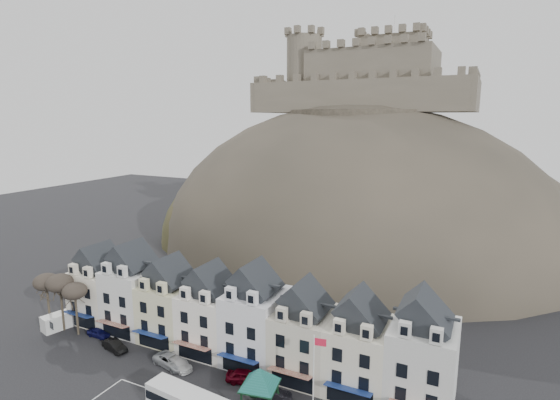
# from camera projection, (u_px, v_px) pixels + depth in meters

# --- Properties ---
(townhouse_terrace) EXTENTS (54.40, 9.35, 11.80)m
(townhouse_terrace) POSITION_uv_depth(u_px,v_px,m) (235.00, 316.00, 56.94)
(townhouse_terrace) COLOR white
(townhouse_terrace) RESTS_ON ground
(castle_hill) EXTENTS (100.00, 76.00, 68.00)m
(castle_hill) POSITION_uv_depth(u_px,v_px,m) (356.00, 248.00, 104.25)
(castle_hill) COLOR #343128
(castle_hill) RESTS_ON ground
(castle) EXTENTS (50.20, 22.20, 22.00)m
(castle) POSITION_uv_depth(u_px,v_px,m) (367.00, 77.00, 103.27)
(castle) COLOR #635A4B
(castle) RESTS_ON ground
(tree_left_far) EXTENTS (3.61, 3.61, 8.24)m
(tree_left_far) POSITION_uv_depth(u_px,v_px,m) (46.00, 282.00, 64.33)
(tree_left_far) COLOR #31291F
(tree_left_far) RESTS_ON ground
(tree_left_mid) EXTENTS (3.78, 3.78, 8.64)m
(tree_left_mid) POSITION_uv_depth(u_px,v_px,m) (60.00, 283.00, 62.98)
(tree_left_mid) COLOR #31291F
(tree_left_mid) RESTS_ON ground
(tree_left_near) EXTENTS (3.43, 3.43, 7.84)m
(tree_left_near) POSITION_uv_depth(u_px,v_px,m) (75.00, 292.00, 61.82)
(tree_left_near) COLOR #31291F
(tree_left_near) RESTS_ON ground
(bus_shelter) EXTENTS (7.41, 7.41, 4.77)m
(bus_shelter) POSITION_uv_depth(u_px,v_px,m) (260.00, 377.00, 46.28)
(bus_shelter) COLOR black
(bus_shelter) RESTS_ON ground
(flagpole) EXTENTS (1.32, 0.30, 9.20)m
(flagpole) POSITION_uv_depth(u_px,v_px,m) (315.00, 371.00, 44.77)
(flagpole) COLOR silver
(flagpole) RESTS_ON ground
(white_van) EXTENTS (3.38, 5.37, 2.27)m
(white_van) POSITION_uv_depth(u_px,v_px,m) (60.00, 321.00, 64.81)
(white_van) COLOR silver
(white_van) RESTS_ON ground
(car_navy) EXTENTS (3.58, 1.45, 1.22)m
(car_navy) POSITION_uv_depth(u_px,v_px,m) (98.00, 333.00, 62.21)
(car_navy) COLOR #0C0D3E
(car_navy) RESTS_ON ground
(car_black) EXTENTS (4.43, 2.37, 1.39)m
(car_black) POSITION_uv_depth(u_px,v_px,m) (115.00, 346.00, 58.51)
(car_black) COLOR black
(car_black) RESTS_ON ground
(car_silver) EXTENTS (5.38, 3.30, 1.42)m
(car_silver) POSITION_uv_depth(u_px,v_px,m) (171.00, 361.00, 54.93)
(car_silver) COLOR #A3A6AB
(car_silver) RESTS_ON ground
(car_white) EXTENTS (4.65, 2.98, 1.25)m
(car_white) POSITION_uv_depth(u_px,v_px,m) (179.00, 364.00, 54.42)
(car_white) COLOR silver
(car_white) RESTS_ON ground
(car_maroon) EXTENTS (4.98, 3.05, 1.58)m
(car_maroon) POSITION_uv_depth(u_px,v_px,m) (246.00, 376.00, 51.42)
(car_maroon) COLOR #5B0513
(car_maroon) RESTS_ON ground
(car_charcoal) EXTENTS (4.05, 2.63, 1.26)m
(car_charcoal) POSITION_uv_depth(u_px,v_px,m) (275.00, 395.00, 48.20)
(car_charcoal) COLOR black
(car_charcoal) RESTS_ON ground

